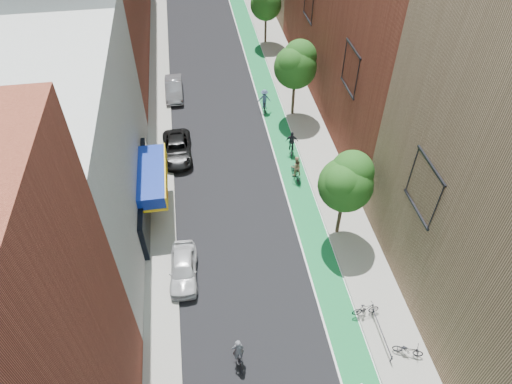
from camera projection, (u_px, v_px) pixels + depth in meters
name	position (u px, v px, depth m)	size (l,w,h in m)	color
bike_lane	(270.00, 104.00, 41.66)	(2.00, 68.00, 0.01)	#126934
sidewalk_left	(160.00, 113.00, 40.49)	(2.00, 68.00, 0.15)	gray
sidewalk_right	(297.00, 101.00, 41.89)	(3.00, 68.00, 0.15)	gray
building_left_white	(62.00, 149.00, 27.29)	(8.00, 20.00, 12.00)	silver
tree_near	(347.00, 181.00, 27.26)	(3.40, 3.36, 6.42)	#332619
tree_mid	(296.00, 64.00, 37.04)	(3.55, 3.53, 6.74)	#332619
tree_far	(266.00, 2.00, 47.26)	(3.30, 3.25, 6.21)	#332619
parked_car_white	(183.00, 269.00, 27.50)	(1.64, 4.07, 1.39)	silver
parked_car_black	(177.00, 149.00, 35.83)	(2.22, 4.82, 1.34)	black
parked_car_silver	(174.00, 89.00, 42.17)	(1.53, 4.38, 1.44)	gray
cyclist_lead	(238.00, 355.00, 23.51)	(0.72, 1.64, 2.07)	black
cyclist_lane_near	(296.00, 170.00, 33.75)	(0.89, 1.86, 2.02)	black
cyclist_lane_mid	(292.00, 145.00, 35.96)	(1.04, 1.63, 2.01)	black
cyclist_lane_far	(264.00, 101.00, 40.21)	(1.16, 1.63, 2.08)	black
parked_bike_mid	(366.00, 309.00, 25.57)	(0.44, 1.57, 0.94)	black
parked_bike_far	(408.00, 349.00, 23.90)	(0.55, 1.58, 0.83)	black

